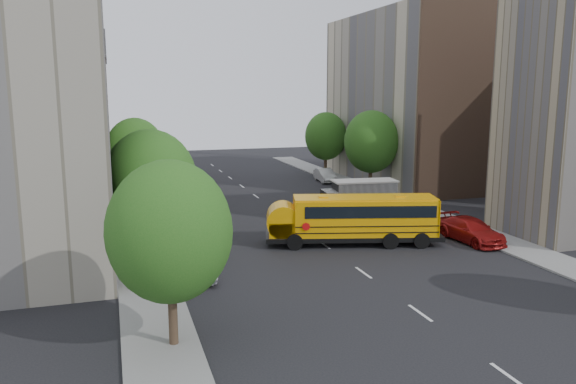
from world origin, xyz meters
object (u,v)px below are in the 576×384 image
street_tree_0 (170,232)px  parked_car_4 (369,192)px  street_tree_2 (135,152)px  parked_car_3 (471,230)px  street_tree_5 (326,136)px  parked_car_2 (150,187)px  school_bus (352,217)px  safari_truck (359,196)px  street_tree_4 (371,142)px  parked_car_0 (198,264)px  parked_car_5 (325,175)px  street_tree_1 (151,183)px  parked_car_1 (159,203)px

street_tree_0 → parked_car_4: (20.60, 25.24, -3.95)m
street_tree_2 → parked_car_3: street_tree_2 is taller
street_tree_5 → parked_car_2: size_ratio=1.36×
school_bus → parked_car_3: size_ratio=2.18×
safari_truck → street_tree_4: bearing=64.9°
street_tree_5 → parked_car_0: street_tree_5 is taller
street_tree_2 → street_tree_0: bearing=-90.0°
parked_car_3 → street_tree_5: bearing=82.6°
parked_car_5 → street_tree_4: bearing=-74.1°
street_tree_0 → street_tree_5: street_tree_5 is taller
street_tree_1 → parked_car_1: bearing=84.2°
parked_car_0 → parked_car_4: size_ratio=1.09×
street_tree_4 → school_bus: bearing=-119.4°
street_tree_5 → parked_car_5: bearing=-111.8°
parked_car_5 → street_tree_0: bearing=-114.6°
street_tree_4 → parked_car_2: street_tree_4 is taller
street_tree_4 → parked_car_0: bearing=-134.8°
parked_car_5 → parked_car_0: bearing=-118.1°
parked_car_1 → parked_car_2: size_ratio=0.77×
parked_car_4 → street_tree_2: bearing=176.8°
school_bus → parked_car_1: size_ratio=2.74×
street_tree_4 → street_tree_2: bearing=180.0°
safari_truck → street_tree_2: bearing=161.3°
street_tree_0 → street_tree_5: 45.65m
street_tree_1 → parked_car_4: size_ratio=1.95×
school_bus → parked_car_2: size_ratio=2.12×
street_tree_2 → street_tree_5: size_ratio=1.03×
parked_car_1 → street_tree_2: bearing=-53.9°
street_tree_5 → street_tree_4: bearing=-90.0°
parked_car_1 → parked_car_4: 19.00m
school_bus → parked_car_1: 18.04m
street_tree_1 → parked_car_2: bearing=86.6°
street_tree_2 → safari_truck: bearing=-24.9°
street_tree_2 → safari_truck: street_tree_2 is taller
school_bus → parked_car_0: bearing=-146.0°
safari_truck → parked_car_2: safari_truck is taller
street_tree_5 → parked_car_5: 5.80m
parked_car_1 → parked_car_0: bearing=92.0°
parked_car_1 → parked_car_5: parked_car_5 is taller
parked_car_2 → parked_car_3: size_ratio=1.02×
parked_car_4 → street_tree_4: bearing=67.6°
parked_car_1 → parked_car_4: (18.99, -0.55, -0.01)m
street_tree_2 → parked_car_5: (20.43, 8.08, -4.10)m
parked_car_0 → parked_car_3: parked_car_3 is taller
street_tree_1 → parked_car_3: (20.60, -0.17, -4.17)m
street_tree_5 → parked_car_3: street_tree_5 is taller
safari_truck → parked_car_2: 21.00m
parked_car_2 → parked_car_4: 21.06m
school_bus → street_tree_2: bearing=143.2°
parked_car_1 → parked_car_2: 8.12m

